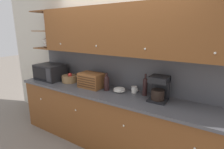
# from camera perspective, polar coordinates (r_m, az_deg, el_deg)

# --- Properties ---
(ground_plane) EXTENTS (24.00, 24.00, 0.00)m
(ground_plane) POSITION_cam_1_polar(r_m,az_deg,el_deg) (3.43, 2.01, -19.39)
(ground_plane) COLOR slate
(wall_back) EXTENTS (5.90, 0.06, 2.60)m
(wall_back) POSITION_cam_1_polar(r_m,az_deg,el_deg) (2.94, 2.53, 2.46)
(wall_back) COLOR beige
(wall_back) RESTS_ON ground_plane
(counter_unit) EXTENTS (3.52, 0.64, 0.96)m
(counter_unit) POSITION_cam_1_polar(r_m,az_deg,el_deg) (2.96, -0.98, -14.46)
(counter_unit) COLOR brown
(counter_unit) RESTS_ON ground_plane
(backsplash_panel) EXTENTS (3.50, 0.01, 0.59)m
(backsplash_panel) POSITION_cam_1_polar(r_m,az_deg,el_deg) (2.92, 2.17, 1.41)
(backsplash_panel) COLOR #4C4C51
(backsplash_panel) RESTS_ON counter_unit
(upper_cabinets) EXTENTS (3.50, 0.39, 0.70)m
(upper_cabinets) POSITION_cam_1_polar(r_m,az_deg,el_deg) (2.61, 3.46, 14.13)
(upper_cabinets) COLOR brown
(upper_cabinets) RESTS_ON backsplash_panel
(microwave) EXTENTS (0.55, 0.41, 0.30)m
(microwave) POSITION_cam_1_polar(r_m,az_deg,el_deg) (3.63, -19.51, 0.80)
(microwave) COLOR black
(microwave) RESTS_ON counter_unit
(fruit_basket) EXTENTS (0.29, 0.29, 0.18)m
(fruit_basket) POSITION_cam_1_polar(r_m,az_deg,el_deg) (3.37, -13.65, -1.28)
(fruit_basket) COLOR #937047
(fruit_basket) RESTS_ON counter_unit
(mug) EXTENTS (0.09, 0.08, 0.09)m
(mug) POSITION_cam_1_polar(r_m,az_deg,el_deg) (3.21, -10.32, -2.23)
(mug) COLOR gold
(mug) RESTS_ON counter_unit
(bread_box) EXTENTS (0.40, 0.27, 0.25)m
(bread_box) POSITION_cam_1_polar(r_m,az_deg,el_deg) (2.97, -6.83, -1.88)
(bread_box) COLOR brown
(bread_box) RESTS_ON counter_unit
(second_wine_bottle) EXTENTS (0.09, 0.09, 0.29)m
(second_wine_bottle) POSITION_cam_1_polar(r_m,az_deg,el_deg) (2.80, -1.76, -2.58)
(second_wine_bottle) COLOR black
(second_wine_bottle) RESTS_ON counter_unit
(bowl_stack_on_counter) EXTENTS (0.19, 0.19, 0.07)m
(bowl_stack_on_counter) POSITION_cam_1_polar(r_m,az_deg,el_deg) (2.77, 2.42, -4.95)
(bowl_stack_on_counter) COLOR silver
(bowl_stack_on_counter) RESTS_ON counter_unit
(mug_blue_second) EXTENTS (0.10, 0.08, 0.10)m
(mug_blue_second) POSITION_cam_1_polar(r_m,az_deg,el_deg) (2.74, 7.31, -4.92)
(mug_blue_second) COLOR silver
(mug_blue_second) RESTS_ON counter_unit
(wine_bottle) EXTENTS (0.07, 0.07, 0.33)m
(wine_bottle) POSITION_cam_1_polar(r_m,az_deg,el_deg) (2.63, 10.76, -3.66)
(wine_bottle) COLOR black
(wine_bottle) RESTS_ON counter_unit
(coffee_maker) EXTENTS (0.24, 0.24, 0.35)m
(coffee_maker) POSITION_cam_1_polar(r_m,az_deg,el_deg) (2.47, 15.11, -4.44)
(coffee_maker) COLOR black
(coffee_maker) RESTS_ON counter_unit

